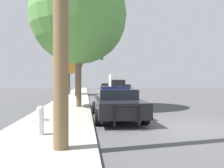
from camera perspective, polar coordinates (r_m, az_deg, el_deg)
ground_plane at (r=8.82m, az=19.75°, el=-10.55°), size 110.00×110.00×0.00m
sidewalk_left at (r=7.99m, az=-15.77°, el=-11.22°), size 3.00×110.00×0.13m
police_car at (r=10.24m, az=1.10°, el=-4.84°), size 2.13×5.28×1.45m
fire_hydrant at (r=6.87m, az=-18.24°, el=-8.76°), size 0.51×0.22×0.85m
traffic_light at (r=24.57m, az=-6.65°, el=5.21°), size 3.14×0.35×5.12m
car_background_distant at (r=51.11m, az=-1.92°, el=-0.57°), size 2.23×4.34×1.42m
car_background_oncoming at (r=35.30m, az=3.53°, el=-1.09°), size 2.16×4.49×1.34m
box_truck at (r=41.09m, az=1.12°, el=0.48°), size 2.78×7.30×3.17m
tree_sidewalk_near at (r=14.59m, az=-8.70°, el=17.10°), size 6.05×6.05×8.76m
tree_sidewalk_mid at (r=29.19m, az=-11.31°, el=6.63°), size 4.20×4.20×6.82m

